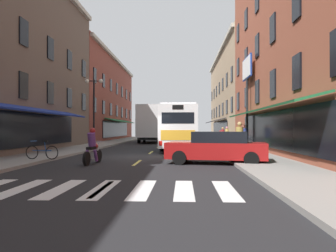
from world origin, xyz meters
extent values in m
cube|color=black|center=(0.00, 0.00, -0.05)|extent=(34.80, 80.00, 0.10)
cube|color=#DBCC4C|center=(0.00, -10.00, 0.00)|extent=(0.14, 2.40, 0.01)
cube|color=#DBCC4C|center=(0.00, -3.50, 0.00)|extent=(0.14, 2.40, 0.01)
cube|color=#DBCC4C|center=(0.00, 3.00, 0.00)|extent=(0.14, 2.40, 0.01)
cube|color=#DBCC4C|center=(0.00, 9.50, 0.00)|extent=(0.14, 2.40, 0.01)
cube|color=#DBCC4C|center=(0.00, 16.00, 0.00)|extent=(0.14, 2.40, 0.01)
cube|color=#DBCC4C|center=(0.00, 22.50, 0.00)|extent=(0.14, 2.40, 0.01)
cube|color=#DBCC4C|center=(0.00, 29.00, 0.00)|extent=(0.14, 2.40, 0.01)
cube|color=#DBCC4C|center=(0.00, 35.50, 0.00)|extent=(0.14, 2.40, 0.01)
cube|color=silver|center=(-2.20, -10.00, 0.00)|extent=(0.50, 2.80, 0.01)
cube|color=silver|center=(-1.10, -10.00, 0.00)|extent=(0.50, 2.80, 0.01)
cube|color=silver|center=(0.00, -10.00, 0.00)|extent=(0.50, 2.80, 0.01)
cube|color=silver|center=(1.10, -10.00, 0.00)|extent=(0.50, 2.80, 0.01)
cube|color=silver|center=(2.20, -10.00, 0.00)|extent=(0.50, 2.80, 0.01)
cube|color=silver|center=(3.30, -10.00, 0.00)|extent=(0.50, 2.80, 0.01)
cube|color=gray|center=(-5.90, 0.00, 0.07)|extent=(3.00, 80.00, 0.14)
cube|color=gray|center=(5.90, 0.00, 0.07)|extent=(3.00, 80.00, 0.14)
cube|color=black|center=(-7.36, 0.00, 1.55)|extent=(0.10, 16.00, 2.10)
cube|color=navy|center=(-6.65, 0.00, 2.75)|extent=(1.38, 14.93, 0.44)
cube|color=black|center=(-7.36, 0.00, 4.20)|extent=(0.10, 1.00, 1.60)
cube|color=black|center=(-7.36, 3.81, 4.20)|extent=(0.10, 1.00, 1.60)
cube|color=black|center=(-7.36, 7.62, 4.20)|extent=(0.10, 1.00, 1.60)
cube|color=black|center=(-7.36, 11.43, 4.20)|extent=(0.10, 1.00, 1.60)
cube|color=black|center=(-7.36, 0.00, 7.40)|extent=(0.10, 1.00, 1.60)
cube|color=black|center=(-7.36, 3.81, 7.40)|extent=(0.10, 1.00, 1.60)
cube|color=black|center=(-7.36, 7.62, 7.40)|extent=(0.10, 1.00, 1.60)
cube|color=black|center=(-7.36, 11.43, 7.40)|extent=(0.10, 1.00, 1.60)
cube|color=brown|center=(-11.40, 26.67, 5.89)|extent=(8.00, 26.57, 11.77)
cube|color=#B2AD9E|center=(-7.30, 26.67, 11.42)|extent=(0.44, 26.07, 0.40)
cube|color=black|center=(-7.36, 26.67, 1.55)|extent=(0.10, 16.00, 2.10)
cube|color=#1E6638|center=(-6.65, 26.67, 2.75)|extent=(1.38, 14.93, 0.44)
cube|color=black|center=(-7.36, 15.24, 4.20)|extent=(0.10, 1.00, 1.60)
cube|color=black|center=(-7.36, 19.05, 4.20)|extent=(0.10, 1.00, 1.60)
cube|color=black|center=(-7.36, 22.86, 4.20)|extent=(0.10, 1.00, 1.60)
cube|color=black|center=(-7.36, 26.67, 4.20)|extent=(0.10, 1.00, 1.60)
cube|color=black|center=(-7.36, 30.48, 4.20)|extent=(0.10, 1.00, 1.60)
cube|color=black|center=(-7.36, 34.29, 4.20)|extent=(0.10, 1.00, 1.60)
cube|color=black|center=(-7.36, 38.10, 4.20)|extent=(0.10, 1.00, 1.60)
cube|color=black|center=(-7.36, 15.24, 7.40)|extent=(0.10, 1.00, 1.60)
cube|color=black|center=(-7.36, 19.05, 7.40)|extent=(0.10, 1.00, 1.60)
cube|color=black|center=(-7.36, 22.86, 7.40)|extent=(0.10, 1.00, 1.60)
cube|color=black|center=(-7.36, 26.67, 7.40)|extent=(0.10, 1.00, 1.60)
cube|color=black|center=(-7.36, 30.48, 7.40)|extent=(0.10, 1.00, 1.60)
cube|color=black|center=(-7.36, 34.29, 7.40)|extent=(0.10, 1.00, 1.60)
cube|color=black|center=(-7.36, 38.10, 7.40)|extent=(0.10, 1.00, 1.60)
cube|color=black|center=(7.36, 0.00, 1.55)|extent=(0.10, 16.00, 2.10)
cube|color=#1E6638|center=(6.65, 0.00, 2.75)|extent=(1.38, 14.93, 0.44)
cube|color=black|center=(7.36, -3.81, 4.20)|extent=(0.10, 1.00, 1.60)
cube|color=black|center=(7.36, 0.00, 4.20)|extent=(0.10, 1.00, 1.60)
cube|color=black|center=(7.36, 3.81, 4.20)|extent=(0.10, 1.00, 1.60)
cube|color=black|center=(7.36, 7.62, 4.20)|extent=(0.10, 1.00, 1.60)
cube|color=black|center=(7.36, 11.43, 4.20)|extent=(0.10, 1.00, 1.60)
cube|color=black|center=(7.36, -3.81, 7.40)|extent=(0.10, 1.00, 1.60)
cube|color=black|center=(7.36, 0.00, 7.40)|extent=(0.10, 1.00, 1.60)
cube|color=black|center=(7.36, 3.81, 7.40)|extent=(0.10, 1.00, 1.60)
cube|color=black|center=(7.36, 7.62, 7.40)|extent=(0.10, 1.00, 1.60)
cube|color=black|center=(7.36, 11.43, 7.40)|extent=(0.10, 1.00, 1.60)
cube|color=black|center=(7.36, 3.81, 10.60)|extent=(0.10, 1.00, 1.60)
cube|color=black|center=(7.36, 7.62, 10.60)|extent=(0.10, 1.00, 1.60)
cube|color=black|center=(7.36, 11.43, 10.60)|extent=(0.10, 1.00, 1.60)
cube|color=#9E8466|center=(11.40, 26.67, 6.26)|extent=(8.00, 26.57, 12.52)
cube|color=#B2AD9E|center=(7.30, 26.67, 12.17)|extent=(0.44, 26.07, 0.40)
cube|color=black|center=(7.36, 26.67, 1.55)|extent=(0.10, 16.00, 2.10)
cube|color=black|center=(6.65, 26.67, 2.75)|extent=(1.38, 14.93, 0.44)
cube|color=black|center=(7.36, 15.24, 4.20)|extent=(0.10, 1.00, 1.60)
cube|color=black|center=(7.36, 19.05, 4.20)|extent=(0.10, 1.00, 1.60)
cube|color=black|center=(7.36, 22.86, 4.20)|extent=(0.10, 1.00, 1.60)
cube|color=black|center=(7.36, 26.67, 4.20)|extent=(0.10, 1.00, 1.60)
cube|color=black|center=(7.36, 30.48, 4.20)|extent=(0.10, 1.00, 1.60)
cube|color=black|center=(7.36, 34.29, 4.20)|extent=(0.10, 1.00, 1.60)
cube|color=black|center=(7.36, 38.10, 4.20)|extent=(0.10, 1.00, 1.60)
cube|color=black|center=(7.36, 15.24, 7.40)|extent=(0.10, 1.00, 1.60)
cube|color=black|center=(7.36, 19.05, 7.40)|extent=(0.10, 1.00, 1.60)
cube|color=black|center=(7.36, 22.86, 7.40)|extent=(0.10, 1.00, 1.60)
cube|color=black|center=(7.36, 26.67, 7.40)|extent=(0.10, 1.00, 1.60)
cube|color=black|center=(7.36, 30.48, 7.40)|extent=(0.10, 1.00, 1.60)
cube|color=black|center=(7.36, 34.29, 7.40)|extent=(0.10, 1.00, 1.60)
cube|color=black|center=(7.36, 38.10, 7.40)|extent=(0.10, 1.00, 1.60)
cylinder|color=black|center=(7.05, 5.76, 2.82)|extent=(0.18, 0.18, 5.35)
cylinder|color=black|center=(7.05, 5.76, 0.26)|extent=(0.40, 0.40, 0.24)
cube|color=navy|center=(7.05, 5.76, 6.24)|extent=(0.10, 2.97, 1.65)
cube|color=silver|center=(6.99, 5.76, 6.24)|extent=(0.04, 2.81, 1.49)
cube|color=silver|center=(7.11, 5.76, 6.24)|extent=(0.04, 2.81, 1.49)
cube|color=white|center=(1.99, 7.22, 1.77)|extent=(2.83, 11.66, 2.85)
cube|color=silver|center=(1.99, 7.22, 3.26)|extent=(2.60, 10.46, 0.16)
cube|color=black|center=(2.00, 7.52, 1.98)|extent=(2.81, 9.27, 0.96)
cube|color=#19723F|center=(1.99, 7.22, 0.60)|extent=(2.85, 11.26, 0.36)
cube|color=black|center=(2.13, 12.98, 1.98)|extent=(2.25, 0.17, 1.10)
cube|color=black|center=(1.86, 1.46, 2.30)|extent=(2.05, 0.17, 0.70)
cube|color=gold|center=(1.86, 1.45, 1.22)|extent=(2.15, 0.15, 0.64)
cube|color=black|center=(1.86, 1.45, 2.98)|extent=(0.70, 0.12, 0.28)
cube|color=red|center=(0.76, 1.46, 0.70)|extent=(0.20, 0.08, 0.28)
cube|color=red|center=(2.95, 1.41, 0.70)|extent=(0.20, 0.08, 0.28)
cylinder|color=black|center=(0.91, 11.05, 0.50)|extent=(0.32, 1.01, 1.00)
cylinder|color=black|center=(3.26, 10.99, 0.50)|extent=(0.32, 1.01, 1.00)
cylinder|color=black|center=(0.74, 3.94, 0.50)|extent=(0.32, 1.01, 1.00)
cylinder|color=black|center=(3.09, 3.89, 0.50)|extent=(0.32, 1.01, 1.00)
cube|color=black|center=(-1.54, 21.13, 1.55)|extent=(2.31, 2.26, 2.40)
cube|color=black|center=(-1.53, 22.22, 2.40)|extent=(2.00, 0.11, 0.80)
cube|color=silver|center=(-1.56, 17.09, 2.45)|extent=(2.43, 5.85, 3.49)
cube|color=navy|center=(-0.34, 17.08, 2.62)|extent=(0.08, 3.50, 0.90)
cube|color=black|center=(-1.56, 18.21, 0.55)|extent=(1.94, 7.70, 0.24)
cylinder|color=black|center=(-2.64, 20.94, 0.45)|extent=(0.28, 0.90, 0.90)
cylinder|color=black|center=(-0.44, 20.93, 0.45)|extent=(0.28, 0.90, 0.90)
cylinder|color=black|center=(-2.67, 16.22, 0.45)|extent=(0.28, 0.90, 0.90)
cylinder|color=black|center=(-0.47, 16.21, 0.45)|extent=(0.28, 0.90, 0.90)
cube|color=maroon|center=(3.70, -3.69, 0.61)|extent=(4.76, 2.55, 0.74)
cube|color=black|center=(3.88, -3.72, 1.22)|extent=(2.69, 2.03, 0.54)
cube|color=red|center=(5.78, -4.78, 0.88)|extent=(0.09, 0.21, 0.14)
cube|color=red|center=(6.03, -3.37, 0.88)|extent=(0.09, 0.21, 0.14)
cylinder|color=black|center=(2.01, -4.25, 0.32)|extent=(0.67, 0.33, 0.64)
cylinder|color=black|center=(2.31, -2.58, 0.32)|extent=(0.67, 0.33, 0.64)
cylinder|color=black|center=(5.09, -4.79, 0.32)|extent=(0.67, 0.33, 0.64)
cylinder|color=black|center=(5.38, -3.12, 0.32)|extent=(0.67, 0.33, 0.64)
cube|color=silver|center=(-1.26, 28.16, 0.54)|extent=(1.98, 4.78, 0.60)
cube|color=black|center=(-1.26, 27.97, 1.05)|extent=(1.76, 2.60, 0.47)
cube|color=red|center=(-2.06, 25.82, 0.74)|extent=(0.20, 0.06, 0.14)
cube|color=red|center=(-0.56, 25.79, 0.74)|extent=(0.20, 0.06, 0.14)
cylinder|color=black|center=(-2.10, 29.85, 0.32)|extent=(0.24, 0.65, 0.64)
cylinder|color=black|center=(-0.33, 29.80, 0.32)|extent=(0.24, 0.65, 0.64)
cylinder|color=black|center=(-2.18, 26.51, 0.32)|extent=(0.24, 0.65, 0.64)
cylinder|color=black|center=(-0.41, 26.47, 0.32)|extent=(0.24, 0.65, 0.64)
cylinder|color=black|center=(-1.88, -3.40, 0.31)|extent=(0.16, 0.63, 0.62)
cylinder|color=black|center=(-2.02, -4.85, 0.31)|extent=(0.18, 0.63, 0.62)
cylinder|color=#B2B2B7|center=(-1.89, -3.52, 0.61)|extent=(0.10, 0.33, 0.68)
ellipsoid|color=maroon|center=(-1.93, -3.95, 0.81)|extent=(0.37, 0.59, 0.28)
cube|color=black|center=(-1.97, -4.34, 0.74)|extent=(0.31, 0.58, 0.12)
cube|color=#B2B2B7|center=(-1.95, -4.12, 0.40)|extent=(0.28, 0.42, 0.30)
cylinder|color=#B2B2B7|center=(-1.90, -3.62, 1.02)|extent=(0.62, 0.10, 0.04)
cylinder|color=#66387F|center=(-1.96, -4.27, 1.13)|extent=(0.38, 0.49, 0.66)
sphere|color=maroon|center=(-1.95, -4.16, 1.53)|extent=(0.26, 0.26, 0.26)
cylinder|color=#66387F|center=(-2.14, -4.23, 0.40)|extent=(0.17, 0.37, 0.56)
cylinder|color=#66387F|center=(-1.78, -4.26, 0.40)|extent=(0.17, 0.37, 0.56)
torus|color=black|center=(-5.16, -3.41, 0.47)|extent=(0.66, 0.13, 0.66)
torus|color=black|center=(-4.11, -3.55, 0.47)|extent=(0.66, 0.13, 0.66)
cylinder|color=#194CA5|center=(-4.63, -3.48, 0.57)|extent=(0.99, 0.17, 0.04)
cylinder|color=#194CA5|center=(-4.46, -3.50, 0.75)|extent=(0.14, 0.05, 0.50)
cube|color=black|center=(-4.44, -3.51, 1.02)|extent=(0.21, 0.14, 0.06)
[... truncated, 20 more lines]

